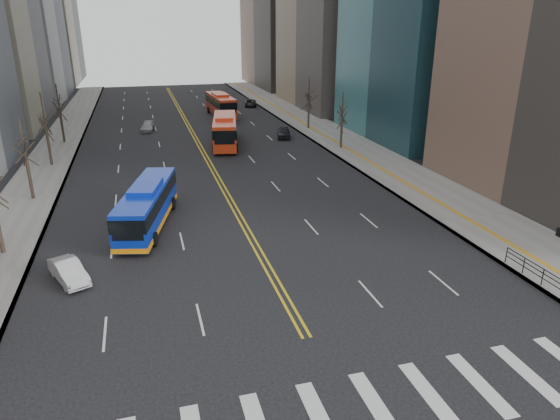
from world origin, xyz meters
name	(u,v)px	position (x,y,z in m)	size (l,w,h in m)	color
ground	(348,412)	(0.00, 0.00, 0.00)	(220.00, 220.00, 0.00)	black
sidewalk_right	(337,138)	(17.50, 45.00, 0.07)	(7.00, 130.00, 0.15)	gray
sidewalk_left	(52,156)	(-16.50, 45.00, 0.07)	(5.00, 130.00, 0.15)	gray
crosswalk	(348,412)	(0.00, 0.00, 0.01)	(26.70, 4.00, 0.01)	silver
centerline	(191,131)	(0.00, 55.00, 0.01)	(0.55, 100.00, 0.01)	gold
pedestrian_railing	(543,275)	(14.30, 6.00, 0.82)	(0.06, 6.06, 1.02)	black
street_trees	(135,127)	(-7.18, 34.55, 4.87)	(35.20, 47.20, 7.60)	black
blue_bus	(147,205)	(-6.76, 21.35, 1.69)	(4.96, 11.25, 3.23)	#0B2AAE
red_bus_near	(225,129)	(3.08, 45.37, 2.02)	(4.67, 11.79, 3.64)	red
red_bus_far	(221,104)	(5.83, 65.32, 1.99)	(3.32, 11.45, 3.59)	red
car_white	(69,271)	(-11.49, 14.06, 0.62)	(1.31, 3.76, 1.24)	silver
car_dark_mid	(284,132)	(11.10, 47.52, 0.69)	(1.64, 4.08, 1.39)	black
car_silver	(148,127)	(-5.78, 56.57, 0.59)	(1.66, 4.08, 1.18)	gray
car_dark_far	(250,103)	(12.50, 73.76, 0.59)	(1.97, 4.28, 1.19)	black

